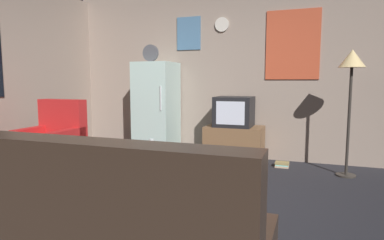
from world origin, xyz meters
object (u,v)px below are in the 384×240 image
object	(u,v)px
armchair	(53,148)
book_stack	(282,164)
tv_stand	(234,144)
mug_ceramic_white	(142,153)
wine_glass	(152,146)
couch	(114,240)
mug_ceramic_tan	(145,158)
remote_control	(163,155)
fridge	(156,109)
crt_tv	(234,112)
standing_lamp	(352,68)
coffee_table	(148,179)

from	to	relation	value
armchair	book_stack	distance (m)	3.12
tv_stand	mug_ceramic_white	world-z (taller)	mug_ceramic_white
wine_glass	armchair	size ratio (longest dim) A/B	0.16
couch	armchair	bearing A→B (deg)	138.93
wine_glass	mug_ceramic_white	distance (m)	0.22
wine_glass	mug_ceramic_white	size ratio (longest dim) A/B	1.67
wine_glass	book_stack	size ratio (longest dim) A/B	0.80
armchair	couch	distance (m)	2.84
mug_ceramic_tan	couch	bearing A→B (deg)	-70.03
remote_control	armchair	xyz separation A→B (m)	(-1.75, 0.37, -0.12)
tv_stand	armchair	size ratio (longest dim) A/B	0.87
fridge	tv_stand	xyz separation A→B (m)	(1.28, 0.01, -0.49)
remote_control	couch	world-z (taller)	couch
mug_ceramic_white	couch	size ratio (longest dim) A/B	0.05
crt_tv	couch	size ratio (longest dim) A/B	0.32
mug_ceramic_white	mug_ceramic_tan	bearing A→B (deg)	-56.55
mug_ceramic_white	tv_stand	bearing A→B (deg)	75.68
tv_stand	crt_tv	xyz separation A→B (m)	(-0.01, -0.00, 0.49)
wine_glass	mug_ceramic_tan	bearing A→B (deg)	-71.58
tv_stand	book_stack	world-z (taller)	tv_stand
crt_tv	mug_ceramic_white	size ratio (longest dim) A/B	6.00
crt_tv	standing_lamp	size ratio (longest dim) A/B	0.34
tv_stand	remote_control	distance (m)	1.84
wine_glass	book_stack	xyz separation A→B (m)	(1.21, 1.65, -0.49)
coffee_table	mug_ceramic_tan	world-z (taller)	mug_ceramic_tan
mug_ceramic_white	fridge	bearing A→B (deg)	112.03
crt_tv	remote_control	world-z (taller)	crt_tv
crt_tv	wine_glass	size ratio (longest dim) A/B	3.60
mug_ceramic_tan	standing_lamp	bearing A→B (deg)	44.89
standing_lamp	mug_ceramic_white	xyz separation A→B (m)	(-2.01, -1.67, -0.86)
fridge	mug_ceramic_white	xyz separation A→B (m)	(0.78, -1.93, -0.26)
standing_lamp	tv_stand	bearing A→B (deg)	169.90
coffee_table	tv_stand	bearing A→B (deg)	76.87
coffee_table	mug_ceramic_white	world-z (taller)	mug_ceramic_white
mug_ceramic_tan	remote_control	bearing A→B (deg)	84.89
fridge	armchair	distance (m)	1.69
remote_control	tv_stand	bearing A→B (deg)	82.68
standing_lamp	coffee_table	distance (m)	2.81
mug_ceramic_tan	remote_control	size ratio (longest dim) A/B	0.60
crt_tv	book_stack	size ratio (longest dim) A/B	2.86
tv_stand	book_stack	distance (m)	0.75
wine_glass	mug_ceramic_tan	xyz separation A→B (m)	(0.14, -0.42, -0.03)
fridge	crt_tv	bearing A→B (deg)	0.54
crt_tv	wine_glass	bearing A→B (deg)	-106.04
crt_tv	mug_ceramic_white	world-z (taller)	crt_tv
armchair	couch	bearing A→B (deg)	-41.07
fridge	crt_tv	distance (m)	1.27
tv_stand	wine_glass	distance (m)	1.81
wine_glass	armchair	distance (m)	1.62
tv_stand	standing_lamp	world-z (taller)	standing_lamp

